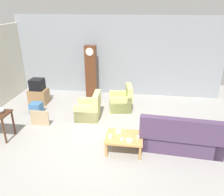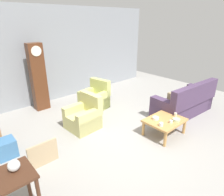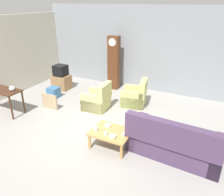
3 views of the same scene
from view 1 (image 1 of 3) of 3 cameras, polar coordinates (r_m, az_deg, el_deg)
The scene contains 17 objects.
ground_plane at distance 6.69m, azimuth -2.54°, elevation -9.83°, with size 10.40×10.40×0.00m, color #999691.
garage_door_wall at distance 9.41m, azimuth 1.29°, elevation 10.54°, with size 8.40×0.16×3.20m, color gray.
couch_floral at distance 6.28m, azimuth 16.83°, elevation -9.51°, with size 2.15×1.02×1.04m.
armchair_olive_near at distance 7.60m, azimuth -5.82°, elevation -3.03°, with size 0.83×0.80×0.92m.
armchair_olive_far at distance 8.19m, azimuth 2.40°, elevation -0.94°, with size 0.92×0.89×0.92m.
coffee_table_wood at distance 5.96m, azimuth 3.12°, elevation -10.16°, with size 0.96×0.76×0.42m.
grandfather_clock at distance 9.17m, azimuth -5.31°, elevation 6.66°, with size 0.44×0.30×2.11m.
tv_stand_cabinet at distance 9.14m, azimuth -18.03°, elevation 0.37°, with size 0.68×0.52×0.57m, color #997047.
tv_crt at distance 8.97m, azimuth -18.42°, elevation 3.31°, with size 0.48×0.44×0.42m, color black.
framed_picture_leaning at distance 7.52m, azimuth -17.83°, elevation -4.86°, with size 0.60×0.05×0.50m, color tan.
storage_box_blue at distance 8.37m, azimuth -18.61°, elevation -2.46°, with size 0.38×0.37×0.40m, color teal.
glass_dome_cloche at distance 6.97m, azimuth -26.29°, elevation -2.69°, with size 0.17×0.17×0.17m, color silver.
cup_white_porcelain at distance 5.75m, azimuth 2.51°, elevation -10.41°, with size 0.08×0.08×0.07m, color white.
cup_blue_rimmed at distance 5.83m, azimuth -0.44°, elevation -9.74°, with size 0.09×0.09×0.09m, color silver.
cup_cream_tall at distance 5.83m, azimuth 6.59°, elevation -9.89°, with size 0.07×0.07×0.09m, color beige.
bowl_white_stacked at distance 6.06m, azimuth 1.64°, elevation -8.51°, with size 0.16×0.16×0.06m, color white.
bowl_shallow_green at distance 5.71m, azimuth 4.38°, elevation -10.75°, with size 0.19×0.19×0.06m, color #B2C69E.
Camera 1 is at (1.07, -5.52, 3.61)m, focal length 36.13 mm.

